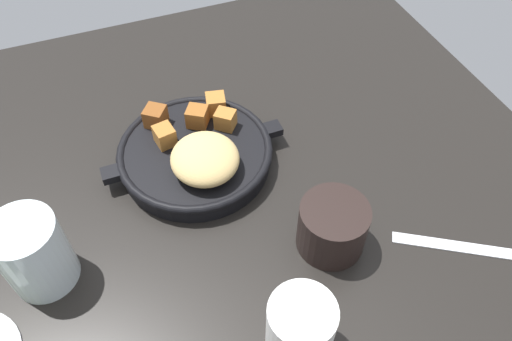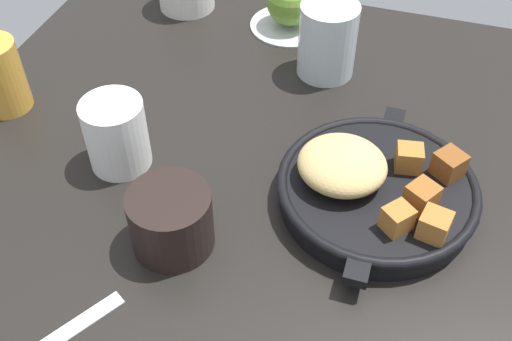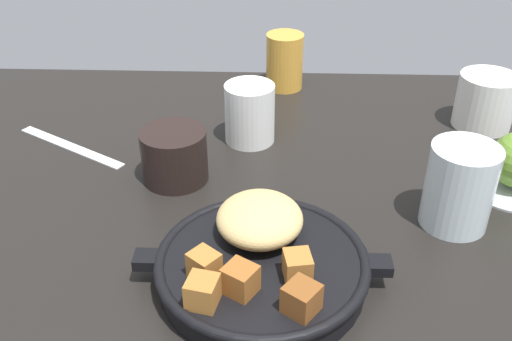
{
  "view_description": "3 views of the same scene",
  "coord_description": "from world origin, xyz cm",
  "px_view_note": "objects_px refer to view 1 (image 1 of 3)",
  "views": [
    {
      "loc": [
        13.74,
        39.7,
        54.83
      ],
      "look_at": [
        -0.83,
        2.32,
        7.27
      ],
      "focal_mm": 34.78,
      "sensor_mm": 36.0,
      "label": 1
    },
    {
      "loc": [
        -43.18,
        -9.05,
        51.69
      ],
      "look_at": [
        -0.5,
        4.42,
        6.13
      ],
      "focal_mm": 43.04,
      "sensor_mm": 36.0,
      "label": 2
    },
    {
      "loc": [
        5.55,
        -53.77,
        43.01
      ],
      "look_at": [
        3.48,
        2.95,
        6.79
      ],
      "focal_mm": 41.27,
      "sensor_mm": 36.0,
      "label": 3
    }
  ],
  "objects_px": {
    "coffee_mug_dark": "(332,227)",
    "white_creamer_pitcher": "(300,329)",
    "cast_iron_skillet": "(197,153)",
    "butter_knife": "(472,248)",
    "water_glass_tall": "(34,253)"
  },
  "relations": [
    {
      "from": "coffee_mug_dark",
      "to": "white_creamer_pitcher",
      "type": "bearing_deg",
      "value": 48.91
    },
    {
      "from": "cast_iron_skillet",
      "to": "butter_knife",
      "type": "height_order",
      "value": "cast_iron_skillet"
    },
    {
      "from": "white_creamer_pitcher",
      "to": "coffee_mug_dark",
      "type": "bearing_deg",
      "value": -131.09
    },
    {
      "from": "butter_knife",
      "to": "white_creamer_pitcher",
      "type": "distance_m",
      "value": 0.26
    },
    {
      "from": "cast_iron_skillet",
      "to": "butter_knife",
      "type": "bearing_deg",
      "value": 137.03
    },
    {
      "from": "butter_knife",
      "to": "cast_iron_skillet",
      "type": "bearing_deg",
      "value": -11.63
    },
    {
      "from": "cast_iron_skillet",
      "to": "white_creamer_pitcher",
      "type": "bearing_deg",
      "value": 94.9
    },
    {
      "from": "butter_knife",
      "to": "coffee_mug_dark",
      "type": "relative_size",
      "value": 2.32
    },
    {
      "from": "white_creamer_pitcher",
      "to": "water_glass_tall",
      "type": "height_order",
      "value": "water_glass_tall"
    },
    {
      "from": "butter_knife",
      "to": "white_creamer_pitcher",
      "type": "relative_size",
      "value": 2.29
    },
    {
      "from": "cast_iron_skillet",
      "to": "coffee_mug_dark",
      "type": "distance_m",
      "value": 0.22
    },
    {
      "from": "cast_iron_skillet",
      "to": "water_glass_tall",
      "type": "height_order",
      "value": "water_glass_tall"
    },
    {
      "from": "white_creamer_pitcher",
      "to": "coffee_mug_dark",
      "type": "relative_size",
      "value": 1.01
    },
    {
      "from": "water_glass_tall",
      "to": "coffee_mug_dark",
      "type": "xyz_separation_m",
      "value": [
        -0.34,
        0.08,
        -0.02
      ]
    },
    {
      "from": "white_creamer_pitcher",
      "to": "butter_knife",
      "type": "bearing_deg",
      "value": -173.04
    }
  ]
}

